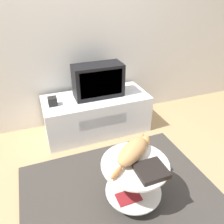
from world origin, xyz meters
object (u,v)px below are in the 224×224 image
dvd_box (151,171)px  cat (134,151)px  tv (98,81)px  speaker (53,101)px

dvd_box → cat: 0.22m
dvd_box → tv: bearing=89.2°
speaker → cat: size_ratio=0.20×
tv → cat: tv is taller
tv → cat: (-0.07, -1.17, -0.17)m
speaker → cat: 1.22m
dvd_box → cat: bearing=104.3°
tv → cat: bearing=-93.6°
cat → speaker: bearing=80.4°
tv → speaker: tv is taller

